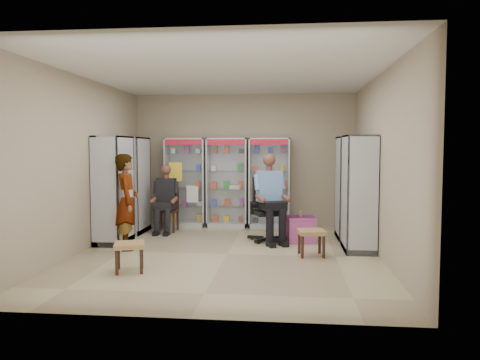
# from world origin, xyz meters

# --- Properties ---
(floor) EXTENTS (6.00, 6.00, 0.00)m
(floor) POSITION_xyz_m (0.00, 0.00, 0.00)
(floor) COLOR tan
(floor) RESTS_ON ground
(room_shell) EXTENTS (5.02, 6.02, 3.01)m
(room_shell) POSITION_xyz_m (0.00, 0.00, 1.97)
(room_shell) COLOR tan
(room_shell) RESTS_ON ground
(cabinet_back_left) EXTENTS (0.90, 0.50, 2.00)m
(cabinet_back_left) POSITION_xyz_m (-1.30, 2.73, 1.00)
(cabinet_back_left) COLOR #A8ACAF
(cabinet_back_left) RESTS_ON floor
(cabinet_back_mid) EXTENTS (0.90, 0.50, 2.00)m
(cabinet_back_mid) POSITION_xyz_m (-0.35, 2.73, 1.00)
(cabinet_back_mid) COLOR #BABCC2
(cabinet_back_mid) RESTS_ON floor
(cabinet_back_right) EXTENTS (0.90, 0.50, 2.00)m
(cabinet_back_right) POSITION_xyz_m (0.60, 2.73, 1.00)
(cabinet_back_right) COLOR #A1A4A8
(cabinet_back_right) RESTS_ON floor
(cabinet_right_far) EXTENTS (0.90, 0.50, 2.00)m
(cabinet_right_far) POSITION_xyz_m (2.23, 1.60, 1.00)
(cabinet_right_far) COLOR #9DA0A4
(cabinet_right_far) RESTS_ON floor
(cabinet_right_near) EXTENTS (0.90, 0.50, 2.00)m
(cabinet_right_near) POSITION_xyz_m (2.23, 0.50, 1.00)
(cabinet_right_near) COLOR silver
(cabinet_right_near) RESTS_ON floor
(cabinet_left_far) EXTENTS (0.90, 0.50, 2.00)m
(cabinet_left_far) POSITION_xyz_m (-2.23, 1.80, 1.00)
(cabinet_left_far) COLOR #BABBC2
(cabinet_left_far) RESTS_ON floor
(cabinet_left_near) EXTENTS (0.90, 0.50, 2.00)m
(cabinet_left_near) POSITION_xyz_m (-2.23, 0.70, 1.00)
(cabinet_left_near) COLOR #A8ABAF
(cabinet_left_near) RESTS_ON floor
(wooden_chair) EXTENTS (0.42, 0.42, 0.94)m
(wooden_chair) POSITION_xyz_m (-1.55, 2.00, 0.47)
(wooden_chair) COLOR black
(wooden_chair) RESTS_ON floor
(seated_customer) EXTENTS (0.44, 0.60, 1.34)m
(seated_customer) POSITION_xyz_m (-1.55, 1.95, 0.67)
(seated_customer) COLOR black
(seated_customer) RESTS_ON floor
(office_chair) EXTENTS (0.87, 0.87, 1.23)m
(office_chair) POSITION_xyz_m (0.65, 1.19, 0.61)
(office_chair) COLOR black
(office_chair) RESTS_ON floor
(seated_shopkeeper) EXTENTS (0.74, 0.85, 1.56)m
(seated_shopkeeper) POSITION_xyz_m (0.65, 1.14, 0.78)
(seated_shopkeeper) COLOR #699AD0
(seated_shopkeeper) RESTS_ON floor
(pink_trunk) EXTENTS (0.55, 0.54, 0.48)m
(pink_trunk) POSITION_xyz_m (1.27, 1.14, 0.24)
(pink_trunk) COLOR #B74983
(pink_trunk) RESTS_ON floor
(tea_glass) EXTENTS (0.07, 0.07, 0.09)m
(tea_glass) POSITION_xyz_m (1.25, 1.14, 0.53)
(tea_glass) COLOR #5F2408
(tea_glass) RESTS_ON pink_trunk
(woven_stool_a) EXTENTS (0.48, 0.48, 0.43)m
(woven_stool_a) POSITION_xyz_m (1.40, 0.01, 0.22)
(woven_stool_a) COLOR #9D6942
(woven_stool_a) RESTS_ON floor
(woven_stool_b) EXTENTS (0.52, 0.52, 0.42)m
(woven_stool_b) POSITION_xyz_m (-1.26, -1.26, 0.21)
(woven_stool_b) COLOR tan
(woven_stool_b) RESTS_ON floor
(standing_man) EXTENTS (0.56, 0.70, 1.68)m
(standing_man) POSITION_xyz_m (-1.79, 0.20, 0.84)
(standing_man) COLOR gray
(standing_man) RESTS_ON floor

